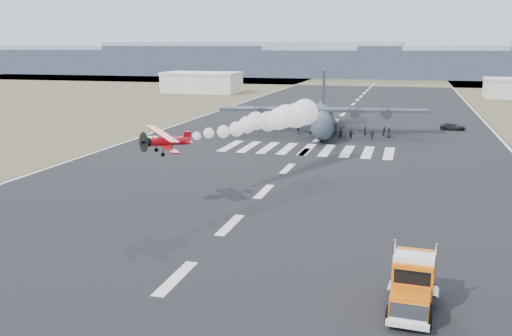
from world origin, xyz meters
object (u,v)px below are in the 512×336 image
at_px(crew_b, 384,132).
at_px(crew_c, 372,135).
at_px(transport_aircraft, 323,116).
at_px(hangar_left, 202,82).
at_px(crew_d, 298,129).
at_px(crew_a, 365,132).
at_px(crew_f, 351,134).
at_px(crew_g, 341,133).
at_px(support_vehicle, 453,127).
at_px(crew_e, 389,133).
at_px(semi_truck, 413,282).
at_px(aerobatic_biplane, 165,141).
at_px(crew_h, 341,132).

height_order(crew_b, crew_c, crew_c).
relative_size(transport_aircraft, crew_b, 23.47).
xyz_separation_m(hangar_left, crew_d, (47.86, -80.35, -2.48)).
distance_m(hangar_left, crew_a, 100.07).
relative_size(crew_c, crew_f, 1.02).
height_order(crew_f, crew_g, crew_g).
bearing_deg(crew_g, crew_c, 39.34).
distance_m(support_vehicle, crew_c, 20.81).
bearing_deg(crew_e, crew_b, -38.95).
bearing_deg(crew_c, crew_b, 40.89).
xyz_separation_m(crew_d, crew_e, (15.53, -0.00, -0.10)).
bearing_deg(crew_d, crew_a, -103.04).
distance_m(semi_truck, crew_f, 62.69).
xyz_separation_m(crew_e, crew_g, (-7.83, -2.43, 0.07)).
distance_m(crew_b, crew_f, 7.04).
height_order(hangar_left, aerobatic_biplane, aerobatic_biplane).
distance_m(semi_truck, crew_a, 65.39).
distance_m(hangar_left, crew_h, 98.60).
bearing_deg(hangar_left, crew_f, -55.52).
distance_m(transport_aircraft, support_vehicle, 24.37).
bearing_deg(crew_c, crew_e, 23.53).
bearing_deg(crew_c, aerobatic_biplane, -139.45).
relative_size(crew_c, crew_g, 0.91).
xyz_separation_m(aerobatic_biplane, crew_f, (12.89, 45.69, -5.64)).
relative_size(semi_truck, aerobatic_biplane, 1.39).
relative_size(aerobatic_biplane, crew_g, 3.00).
distance_m(crew_b, crew_e, 1.73).
bearing_deg(aerobatic_biplane, crew_e, 88.58).
bearing_deg(crew_c, crew_g, 140.28).
xyz_separation_m(hangar_left, crew_g, (55.56, -82.78, -2.51)).
height_order(support_vehicle, crew_d, crew_d).
bearing_deg(crew_g, support_vehicle, 87.60).
xyz_separation_m(semi_truck, crew_c, (-6.42, 61.67, -0.81)).
height_order(transport_aircraft, crew_g, transport_aircraft).
height_order(transport_aircraft, crew_d, transport_aircraft).
bearing_deg(crew_g, transport_aircraft, 170.00).
xyz_separation_m(crew_c, crew_g, (-5.30, 0.94, 0.08)).
bearing_deg(aerobatic_biplane, support_vehicle, 83.68).
distance_m(semi_truck, aerobatic_biplane, 28.40).
distance_m(support_vehicle, crew_d, 29.32).
distance_m(semi_truck, crew_c, 62.01).
bearing_deg(crew_e, support_vehicle, -107.88).
height_order(support_vehicle, crew_g, crew_g).
xyz_separation_m(crew_a, crew_c, (1.45, -3.25, -0.08)).
distance_m(crew_d, crew_g, 8.07).
distance_m(transport_aircraft, crew_g, 8.23).
bearing_deg(crew_d, crew_b, -96.43).
xyz_separation_m(transport_aircraft, crew_b, (11.12, -2.94, -1.95)).
bearing_deg(aerobatic_biplane, crew_c, 89.93).
bearing_deg(transport_aircraft, aerobatic_biplane, -105.59).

